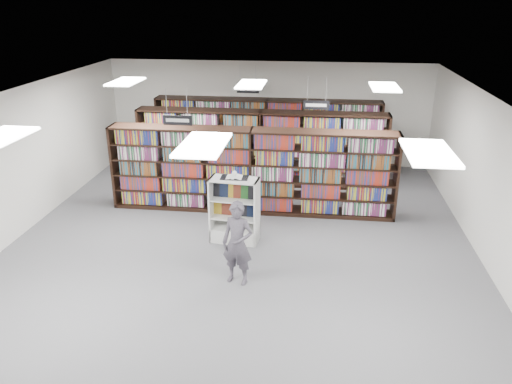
# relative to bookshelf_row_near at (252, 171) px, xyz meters

# --- Properties ---
(floor) EXTENTS (12.00, 12.00, 0.00)m
(floor) POSITION_rel_bookshelf_row_near_xyz_m (0.00, -2.00, -1.05)
(floor) COLOR #57565C
(floor) RESTS_ON ground
(ceiling) EXTENTS (10.00, 12.00, 0.10)m
(ceiling) POSITION_rel_bookshelf_row_near_xyz_m (0.00, -2.00, 2.15)
(ceiling) COLOR white
(ceiling) RESTS_ON wall_back
(wall_back) EXTENTS (10.00, 0.10, 3.20)m
(wall_back) POSITION_rel_bookshelf_row_near_xyz_m (0.00, 4.00, 0.55)
(wall_back) COLOR silver
(wall_back) RESTS_ON ground
(wall_left) EXTENTS (0.10, 12.00, 3.20)m
(wall_left) POSITION_rel_bookshelf_row_near_xyz_m (-5.00, -2.00, 0.55)
(wall_left) COLOR silver
(wall_left) RESTS_ON ground
(wall_right) EXTENTS (0.10, 12.00, 3.20)m
(wall_right) POSITION_rel_bookshelf_row_near_xyz_m (5.00, -2.00, 0.55)
(wall_right) COLOR silver
(wall_right) RESTS_ON ground
(bookshelf_row_near) EXTENTS (7.00, 0.60, 2.10)m
(bookshelf_row_near) POSITION_rel_bookshelf_row_near_xyz_m (0.00, 0.00, 0.00)
(bookshelf_row_near) COLOR black
(bookshelf_row_near) RESTS_ON floor
(bookshelf_row_mid) EXTENTS (7.00, 0.60, 2.10)m
(bookshelf_row_mid) POSITION_rel_bookshelf_row_near_xyz_m (0.00, 2.00, 0.00)
(bookshelf_row_mid) COLOR black
(bookshelf_row_mid) RESTS_ON floor
(bookshelf_row_far) EXTENTS (7.00, 0.60, 2.10)m
(bookshelf_row_far) POSITION_rel_bookshelf_row_near_xyz_m (0.00, 3.70, 0.00)
(bookshelf_row_far) COLOR black
(bookshelf_row_far) RESTS_ON floor
(aisle_sign_left) EXTENTS (0.65, 0.02, 0.80)m
(aisle_sign_left) POSITION_rel_bookshelf_row_near_xyz_m (-1.50, -1.00, 1.48)
(aisle_sign_left) COLOR #B2B2B7
(aisle_sign_left) RESTS_ON ceiling
(aisle_sign_right) EXTENTS (0.65, 0.02, 0.80)m
(aisle_sign_right) POSITION_rel_bookshelf_row_near_xyz_m (1.50, 1.00, 1.48)
(aisle_sign_right) COLOR #B2B2B7
(aisle_sign_right) RESTS_ON ceiling
(aisle_sign_center) EXTENTS (0.65, 0.02, 0.80)m
(aisle_sign_center) POSITION_rel_bookshelf_row_near_xyz_m (-0.50, 3.00, 1.48)
(aisle_sign_center) COLOR #B2B2B7
(aisle_sign_center) RESTS_ON ceiling
(troffer_front_center) EXTENTS (0.60, 1.20, 0.04)m
(troffer_front_center) POSITION_rel_bookshelf_row_near_xyz_m (0.00, -5.00, 2.11)
(troffer_front_center) COLOR white
(troffer_front_center) RESTS_ON ceiling
(troffer_front_right) EXTENTS (0.60, 1.20, 0.04)m
(troffer_front_right) POSITION_rel_bookshelf_row_near_xyz_m (3.00, -5.00, 2.11)
(troffer_front_right) COLOR white
(troffer_front_right) RESTS_ON ceiling
(troffer_back_left) EXTENTS (0.60, 1.20, 0.04)m
(troffer_back_left) POSITION_rel_bookshelf_row_near_xyz_m (-3.00, 0.00, 2.11)
(troffer_back_left) COLOR white
(troffer_back_left) RESTS_ON ceiling
(troffer_back_center) EXTENTS (0.60, 1.20, 0.04)m
(troffer_back_center) POSITION_rel_bookshelf_row_near_xyz_m (0.00, 0.00, 2.11)
(troffer_back_center) COLOR white
(troffer_back_center) RESTS_ON ceiling
(troffer_back_right) EXTENTS (0.60, 1.20, 0.04)m
(troffer_back_right) POSITION_rel_bookshelf_row_near_xyz_m (3.00, 0.00, 2.11)
(troffer_back_right) COLOR white
(troffer_back_right) RESTS_ON ceiling
(endcap_display) EXTENTS (1.08, 0.61, 1.45)m
(endcap_display) POSITION_rel_bookshelf_row_near_xyz_m (-0.15, -1.64, -0.56)
(endcap_display) COLOR silver
(endcap_display) RESTS_ON floor
(open_book) EXTENTS (0.59, 0.35, 0.13)m
(open_book) POSITION_rel_bookshelf_row_near_xyz_m (-0.16, -1.63, 0.43)
(open_book) COLOR black
(open_book) RESTS_ON endcap_display
(shopper) EXTENTS (0.66, 0.51, 1.62)m
(shopper) POSITION_rel_bookshelf_row_near_xyz_m (0.18, -3.37, -0.24)
(shopper) COLOR #4E4A54
(shopper) RESTS_ON floor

